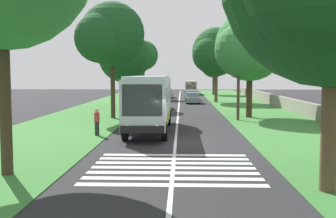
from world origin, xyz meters
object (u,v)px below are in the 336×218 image
(trailing_minibus_0, at_px, (191,86))
(roadside_tree_left_3, at_px, (109,36))
(trailing_car_1, at_px, (193,98))
(roadside_tree_left_0, at_px, (142,56))
(utility_pole, at_px, (239,74))
(trailing_car_3, at_px, (167,94))
(trailing_car_2, at_px, (191,96))
(roadside_tree_right_2, at_px, (247,48))
(pedestrian, at_px, (97,122))
(trailing_car_0, at_px, (161,103))
(coach_bus, at_px, (150,100))
(roadside_tree_right_1, at_px, (215,53))
(roadside_tree_left_1, at_px, (123,58))
(roadside_tree_right_0, at_px, (213,65))

(trailing_minibus_0, xyz_separation_m, roadside_tree_left_3, (-42.77, 7.86, 5.54))
(trailing_car_1, distance_m, trailing_minibus_0, 23.72)
(roadside_tree_left_0, xyz_separation_m, utility_pole, (-31.09, -10.86, -2.77))
(trailing_car_1, height_order, trailing_car_3, same)
(trailing_car_2, xyz_separation_m, roadside_tree_right_2, (-24.22, -4.37, 5.42))
(trailing_car_2, bearing_deg, pedestrian, 169.40)
(trailing_car_2, xyz_separation_m, roadside_tree_left_3, (-25.37, 7.56, 6.42))
(trailing_car_1, bearing_deg, trailing_car_0, 157.77)
(trailing_car_2, bearing_deg, trailing_minibus_0, -1.01)
(trailing_car_0, bearing_deg, trailing_car_2, -13.27)
(coach_bus, relative_size, trailing_car_3, 2.60)
(trailing_car_1, height_order, pedestrian, pedestrian)
(trailing_car_3, distance_m, utility_pole, 33.54)
(trailing_car_3, bearing_deg, utility_pole, -167.87)
(trailing_car_0, relative_size, trailing_minibus_0, 0.72)
(roadside_tree_right_1, height_order, pedestrian, roadside_tree_right_1)
(pedestrian, bearing_deg, trailing_minibus_0, -7.49)
(trailing_car_2, relative_size, trailing_minibus_0, 0.72)
(trailing_car_0, distance_m, utility_pole, 13.52)
(roadside_tree_left_3, height_order, roadside_tree_right_1, roadside_tree_right_1)
(roadside_tree_right_2, bearing_deg, trailing_car_1, 13.47)
(coach_bus, bearing_deg, roadside_tree_left_3, 27.10)
(trailing_car_1, height_order, utility_pole, utility_pole)
(trailing_car_3, relative_size, roadside_tree_left_3, 0.43)
(trailing_car_1, xyz_separation_m, roadside_tree_left_1, (-7.83, 8.02, 5.00))
(roadside_tree_right_0, height_order, roadside_tree_right_2, roadside_tree_right_2)
(roadside_tree_right_0, height_order, roadside_tree_right_1, roadside_tree_right_1)
(trailing_car_3, bearing_deg, trailing_car_2, -148.92)
(trailing_car_1, xyz_separation_m, trailing_car_3, (12.44, 3.78, 0.00))
(trailing_minibus_0, bearing_deg, roadside_tree_right_0, -110.54)
(roadside_tree_left_0, bearing_deg, trailing_car_0, -168.84)
(trailing_car_0, bearing_deg, pedestrian, 171.45)
(trailing_car_2, distance_m, roadside_tree_left_1, 16.97)
(coach_bus, height_order, roadside_tree_right_0, roadside_tree_right_0)
(trailing_minibus_0, bearing_deg, roadside_tree_left_3, 169.58)
(roadside_tree_left_1, distance_m, pedestrian, 21.98)
(trailing_minibus_0, relative_size, roadside_tree_right_0, 0.74)
(roadside_tree_right_1, relative_size, roadside_tree_right_2, 1.08)
(trailing_car_2, height_order, trailing_car_3, same)
(trailing_car_2, height_order, roadside_tree_right_0, roadside_tree_right_0)
(pedestrian, bearing_deg, roadside_tree_left_3, 5.06)
(trailing_car_0, height_order, roadside_tree_left_3, roadside_tree_left_3)
(trailing_car_3, height_order, pedestrian, pedestrian)
(trailing_car_0, distance_m, trailing_car_3, 21.49)
(roadside_tree_left_3, bearing_deg, pedestrian, -174.94)
(coach_bus, distance_m, roadside_tree_left_1, 19.95)
(roadside_tree_left_0, height_order, roadside_tree_left_3, roadside_tree_left_3)
(trailing_minibus_0, height_order, roadside_tree_left_3, roadside_tree_left_3)
(roadside_tree_left_1, height_order, roadside_tree_right_1, roadside_tree_right_1)
(trailing_minibus_0, height_order, roadside_tree_right_0, roadside_tree_right_0)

